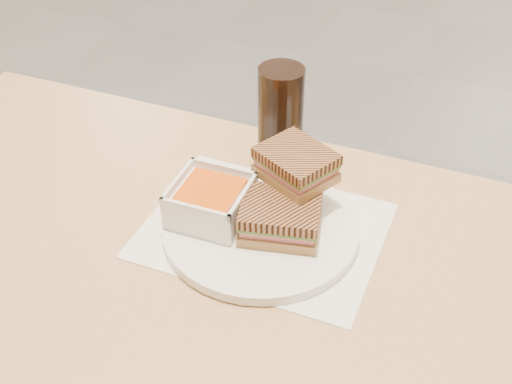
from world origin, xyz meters
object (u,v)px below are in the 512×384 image
(cola_glass, at_px, (281,113))
(soup_bowl, at_px, (211,202))
(main_table, at_px, (186,302))
(panini_lower, at_px, (280,218))
(plate, at_px, (261,229))

(cola_glass, bearing_deg, soup_bowl, -98.94)
(soup_bowl, bearing_deg, main_table, -105.12)
(main_table, height_order, soup_bowl, soup_bowl)
(panini_lower, xyz_separation_m, cola_glass, (-0.08, 0.21, 0.04))
(panini_lower, bearing_deg, soup_bowl, -177.42)
(main_table, bearing_deg, plate, 37.63)
(plate, distance_m, cola_glass, 0.23)
(soup_bowl, bearing_deg, panini_lower, 2.58)
(plate, distance_m, panini_lower, 0.05)
(plate, bearing_deg, soup_bowl, -175.58)
(main_table, distance_m, cola_glass, 0.35)
(main_table, bearing_deg, panini_lower, 29.98)
(plate, xyz_separation_m, cola_glass, (-0.04, 0.21, 0.07))
(plate, height_order, soup_bowl, soup_bowl)
(plate, xyz_separation_m, panini_lower, (0.03, -0.00, 0.03))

